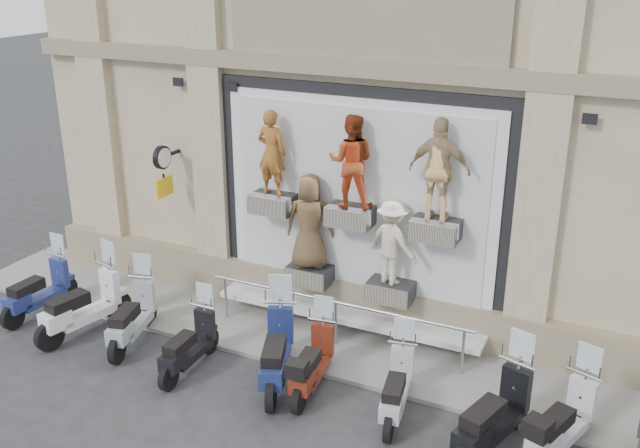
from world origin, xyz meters
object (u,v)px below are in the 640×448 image
Objects in this scene: guard_rail at (336,324)px; scooter_a at (37,280)px; scooter_b at (82,294)px; scooter_d at (188,334)px; scooter_f at (312,352)px; scooter_h at (495,402)px; clock_sign_bracket at (163,165)px; scooter_c at (131,306)px; scooter_i at (564,410)px; scooter_e at (276,339)px; scooter_g at (397,377)px.

scooter_a is at bearing -166.82° from guard_rail.
scooter_a is 0.90× the size of scooter_b.
scooter_d is 0.97× the size of scooter_f.
guard_rail is at bearing 169.45° from scooter_h.
clock_sign_bracket is 2.87m from scooter_b.
scooter_c is 3.57m from scooter_f.
scooter_d is (1.99, -2.22, -2.11)m from clock_sign_bracket.
scooter_b is at bearing 175.08° from scooter_f.
scooter_i reaches higher than scooter_d.
guard_rail is at bearing 8.56° from scooter_c.
scooter_h is (7.07, -2.12, -1.98)m from clock_sign_bracket.
scooter_f is at bearing -168.12° from scooter_h.
scooter_f is at bearing -14.85° from scooter_e.
scooter_h is at bearing -27.56° from guard_rail.
scooter_h reaches higher than scooter_d.
scooter_f is at bearing -81.18° from guard_rail.
clock_sign_bracket is at bearing 150.57° from scooter_g.
scooter_i is at bearing -8.13° from scooter_g.
scooter_e is at bearing 1.20° from scooter_a.
scooter_e is at bearing -159.79° from scooter_i.
scooter_e reaches higher than scooter_f.
scooter_f is (2.13, 0.37, 0.02)m from scooter_d.
scooter_h reaches higher than scooter_g.
scooter_f is (0.61, 0.07, -0.12)m from scooter_e.
guard_rail is 2.22m from scooter_g.
scooter_h reaches higher than scooter_f.
scooter_h is (7.56, -0.10, -0.00)m from scooter_b.
scooter_c is 1.09× the size of scooter_g.
clock_sign_bracket reaches higher than scooter_c.
scooter_b is 1.19× the size of scooter_g.
clock_sign_bracket is at bearing 173.16° from guard_rail.
scooter_b is 1.16× the size of scooter_f.
clock_sign_bracket is at bearing 47.27° from scooter_a.
scooter_i is at bearing -6.59° from scooter_f.
scooter_b is 1.08× the size of scooter_i.
scooter_d is at bearing -177.25° from scooter_f.
scooter_i is at bearing 1.93° from scooter_d.
scooter_f reaches higher than guard_rail.
clock_sign_bracket reaches higher than scooter_b.
scooter_g is at bearing 2.95° from scooter_d.
scooter_h is at bearing 0.50° from scooter_a.
scooter_i is (5.97, 0.39, 0.07)m from scooter_d.
scooter_e is (4.00, 0.09, 0.00)m from scooter_b.
scooter_c is 5.02m from scooter_g.
scooter_e is 2.07m from scooter_g.
scooter_a is at bearing 171.94° from scooter_d.
scooter_e is 1.20× the size of scooter_g.
scooter_f is at bearing 14.08° from scooter_b.
scooter_c is 6.53m from scooter_h.
scooter_b is at bearing 170.60° from scooter_g.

